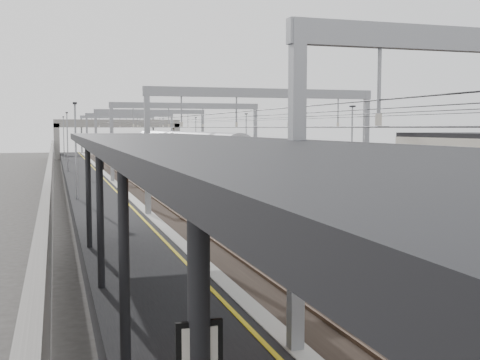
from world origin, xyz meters
TOP-DOWN VIEW (x-y plane):
  - platform_left at (-8.00, 45.00)m, footprint 4.00×120.00m
  - platform_right at (8.00, 45.00)m, footprint 4.00×120.00m
  - tracks at (0.00, 45.00)m, footprint 11.40×140.00m
  - overhead_line at (0.00, 51.62)m, footprint 13.00×140.00m
  - canopy_left at (-8.02, 2.99)m, footprint 4.40×30.00m
  - overbridge at (0.00, 100.00)m, footprint 22.00×2.20m
  - wall_left at (-11.20, 45.00)m, footprint 0.30×120.00m
  - wall_right at (11.20, 45.00)m, footprint 0.30×120.00m
  - train at (1.50, 50.58)m, footprint 2.58×46.99m
  - signal_green at (-5.20, 66.56)m, footprint 0.32×0.32m
  - signal_red_near at (3.20, 70.49)m, footprint 0.32×0.32m
  - signal_red_far at (5.40, 71.50)m, footprint 0.32×0.32m

SIDE VIEW (x-z plane):
  - tracks at x=0.00m, z-range -0.05..0.15m
  - platform_left at x=-8.00m, z-range 0.00..1.00m
  - platform_right at x=8.00m, z-range 0.00..1.00m
  - wall_left at x=-11.20m, z-range 0.00..3.20m
  - wall_right at x=11.20m, z-range 0.00..3.20m
  - train at x=1.50m, z-range -0.03..4.05m
  - signal_green at x=-5.20m, z-range 0.68..4.15m
  - signal_red_near at x=3.20m, z-range 0.68..4.15m
  - signal_red_far at x=5.40m, z-range 0.68..4.15m
  - canopy_left at x=-8.02m, z-range 2.97..7.21m
  - overbridge at x=0.00m, z-range 1.86..8.76m
  - overhead_line at x=0.00m, z-range 2.84..9.44m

